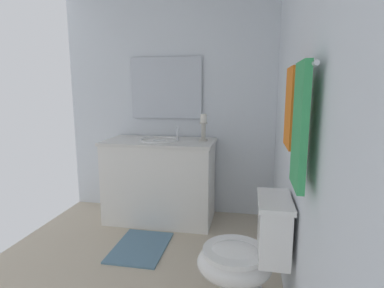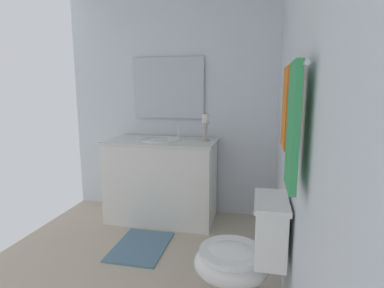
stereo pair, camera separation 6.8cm
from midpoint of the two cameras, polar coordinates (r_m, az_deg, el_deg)
name	(u,v)px [view 1 (the left image)]	position (r m, az deg, el deg)	size (l,w,h in m)	color
floor	(121,284)	(2.49, -13.88, -23.77)	(2.89, 2.31, 0.02)	beige
wall_back	(300,113)	(1.88, 18.38, 5.37)	(2.89, 0.04, 2.45)	silver
wall_left	(170,102)	(3.43, -4.68, 7.75)	(0.04, 2.31, 2.45)	silver
vanity_cabinet	(160,180)	(3.26, -6.49, -6.67)	(0.58, 1.13, 0.85)	white
sink_basin	(160,144)	(3.17, -6.61, 0.00)	(0.40, 0.40, 0.24)	white
mirror	(166,88)	(3.39, -5.40, 10.21)	(0.02, 0.78, 0.65)	silver
candle_holder_tall	(203,127)	(3.11, 1.51, 3.22)	(0.09, 0.09, 0.27)	#B7B2A5
toilet	(246,258)	(2.00, 8.88, -20.00)	(0.39, 0.54, 0.75)	white
towel_bar	(302,69)	(1.52, 18.34, 13.06)	(0.02, 0.02, 0.68)	silver
towel_near_vanity	(291,108)	(1.69, 16.64, 6.43)	(0.26, 0.03, 0.42)	orange
towel_center	(300,126)	(1.36, 17.93, 3.17)	(0.25, 0.03, 0.53)	#389E59
bath_mat	(141,247)	(2.88, -10.17, -18.20)	(0.60, 0.44, 0.02)	slate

